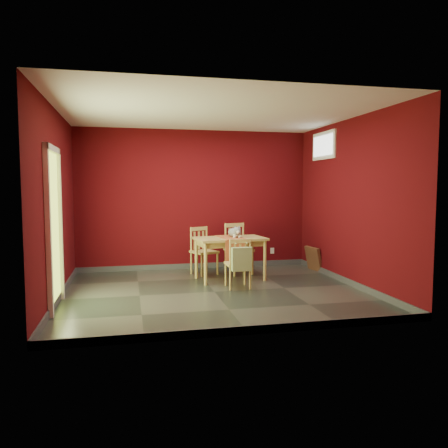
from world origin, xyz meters
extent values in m
plane|color=#2D342D|center=(0.00, 0.00, 0.00)|extent=(4.50, 4.50, 0.00)
plane|color=#4A070C|center=(0.00, 2.00, 1.35)|extent=(4.50, 0.00, 4.50)
plane|color=#4A070C|center=(0.00, -2.00, 1.35)|extent=(4.50, 0.00, 4.50)
plane|color=#4A070C|center=(-2.25, 0.00, 1.35)|extent=(0.00, 4.00, 4.00)
plane|color=#4A070C|center=(2.25, 0.00, 1.35)|extent=(0.00, 4.00, 4.00)
plane|color=white|center=(0.00, 0.00, 2.70)|extent=(4.50, 4.50, 0.00)
cube|color=#3F4244|center=(0.00, 1.99, 0.05)|extent=(4.50, 0.02, 0.10)
cube|color=#3F4244|center=(0.00, -1.99, 0.05)|extent=(4.50, 0.02, 0.10)
cube|color=#3F4244|center=(-2.24, 0.00, 0.05)|extent=(0.03, 4.00, 0.10)
cube|color=#3F4244|center=(2.24, 0.00, 0.05)|extent=(0.03, 4.00, 0.10)
cube|color=#B7D838|center=(-2.24, -0.40, 1.02)|extent=(0.02, 0.85, 2.05)
cube|color=white|center=(-2.21, -0.86, 1.06)|extent=(0.06, 0.08, 2.13)
cube|color=white|center=(-2.21, 0.06, 1.06)|extent=(0.06, 0.08, 2.13)
cube|color=white|center=(-2.21, -0.40, 2.09)|extent=(0.06, 1.01, 0.08)
cube|color=white|center=(2.23, 1.00, 2.35)|extent=(0.03, 0.90, 0.50)
cube|color=white|center=(2.21, 1.00, 2.35)|extent=(0.02, 0.76, 0.36)
cube|color=silver|center=(1.60, 1.99, 0.30)|extent=(0.08, 0.02, 0.12)
cube|color=tan|center=(0.44, 0.81, 0.71)|extent=(1.24, 0.81, 0.04)
cube|color=tan|center=(0.44, 0.81, 0.64)|extent=(1.11, 0.68, 0.10)
cylinder|color=tan|center=(-0.05, 0.47, 0.35)|extent=(0.05, 0.05, 0.69)
cylinder|color=tan|center=(-0.12, 1.04, 0.35)|extent=(0.05, 0.05, 0.69)
cylinder|color=tan|center=(1.00, 0.59, 0.35)|extent=(0.05, 0.05, 0.69)
cylinder|color=tan|center=(0.93, 1.15, 0.35)|extent=(0.05, 0.05, 0.69)
cube|color=#B3572E|center=(0.44, 0.81, 0.74)|extent=(0.42, 0.73, 0.01)
cube|color=#B3572E|center=(0.44, 0.46, 0.56)|extent=(0.34, 0.05, 0.35)
cube|color=tan|center=(0.08, 1.38, 0.41)|extent=(0.54, 0.54, 0.04)
cylinder|color=tan|center=(0.00, 1.15, 0.20)|extent=(0.03, 0.03, 0.39)
cylinder|color=tan|center=(-0.15, 1.46, 0.20)|extent=(0.03, 0.03, 0.39)
cylinder|color=tan|center=(0.31, 1.29, 0.20)|extent=(0.03, 0.03, 0.39)
cylinder|color=tan|center=(0.17, 1.61, 0.20)|extent=(0.03, 0.03, 0.39)
cylinder|color=tan|center=(-0.15, 1.46, 0.65)|extent=(0.03, 0.03, 0.43)
cylinder|color=tan|center=(0.17, 1.61, 0.65)|extent=(0.03, 0.03, 0.43)
cube|color=tan|center=(0.01, 1.54, 0.83)|extent=(0.35, 0.18, 0.07)
cube|color=tan|center=(-0.08, 1.49, 0.61)|extent=(0.04, 0.03, 0.34)
cube|color=tan|center=(0.01, 1.54, 0.61)|extent=(0.04, 0.03, 0.34)
cube|color=tan|center=(0.10, 1.58, 0.61)|extent=(0.04, 0.03, 0.34)
cube|color=tan|center=(0.72, 1.30, 0.44)|extent=(0.52, 0.52, 0.04)
cylinder|color=tan|center=(0.58, 1.08, 0.21)|extent=(0.04, 0.04, 0.42)
cylinder|color=tan|center=(0.50, 1.44, 0.21)|extent=(0.04, 0.04, 0.42)
cylinder|color=tan|center=(0.94, 1.16, 0.21)|extent=(0.04, 0.04, 0.42)
cylinder|color=tan|center=(0.86, 1.52, 0.21)|extent=(0.04, 0.04, 0.42)
cylinder|color=tan|center=(0.50, 1.44, 0.70)|extent=(0.04, 0.04, 0.46)
cylinder|color=tan|center=(0.86, 1.52, 0.70)|extent=(0.04, 0.04, 0.46)
cube|color=tan|center=(0.68, 1.48, 0.89)|extent=(0.39, 0.12, 0.07)
cube|color=tan|center=(0.58, 1.46, 0.65)|extent=(0.04, 0.03, 0.36)
cube|color=tan|center=(0.68, 1.48, 0.65)|extent=(0.04, 0.03, 0.36)
cube|color=tan|center=(0.78, 1.50, 0.65)|extent=(0.04, 0.03, 0.36)
cube|color=tan|center=(0.42, 0.20, 0.38)|extent=(0.37, 0.37, 0.04)
cylinder|color=tan|center=(0.58, 0.36, 0.18)|extent=(0.03, 0.03, 0.36)
cylinder|color=tan|center=(0.58, 0.04, 0.18)|extent=(0.03, 0.03, 0.36)
cylinder|color=tan|center=(0.26, 0.36, 0.18)|extent=(0.03, 0.03, 0.36)
cylinder|color=tan|center=(0.26, 0.04, 0.18)|extent=(0.03, 0.03, 0.36)
cylinder|color=tan|center=(0.58, 0.04, 0.60)|extent=(0.03, 0.03, 0.40)
cylinder|color=tan|center=(0.26, 0.04, 0.60)|extent=(0.03, 0.03, 0.40)
cube|color=tan|center=(0.42, 0.04, 0.76)|extent=(0.34, 0.03, 0.06)
cube|color=tan|center=(0.51, 0.04, 0.56)|extent=(0.03, 0.02, 0.31)
cube|color=tan|center=(0.42, 0.04, 0.56)|extent=(0.03, 0.02, 0.31)
cube|color=tan|center=(0.33, 0.04, 0.56)|extent=(0.03, 0.02, 0.31)
cube|color=#93AB6D|center=(0.42, -0.04, 0.50)|extent=(0.31, 0.10, 0.37)
cylinder|color=#93AB6D|center=(0.33, 0.02, 0.74)|extent=(0.02, 0.15, 0.02)
cylinder|color=#93AB6D|center=(0.51, 0.02, 0.74)|extent=(0.02, 0.15, 0.02)
cube|color=brown|center=(2.19, 1.27, 0.23)|extent=(0.21, 0.47, 0.46)
cube|color=black|center=(2.19, 1.27, 0.23)|extent=(0.14, 0.33, 0.32)
camera|label=1|loc=(-1.27, -6.44, 1.59)|focal=35.00mm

